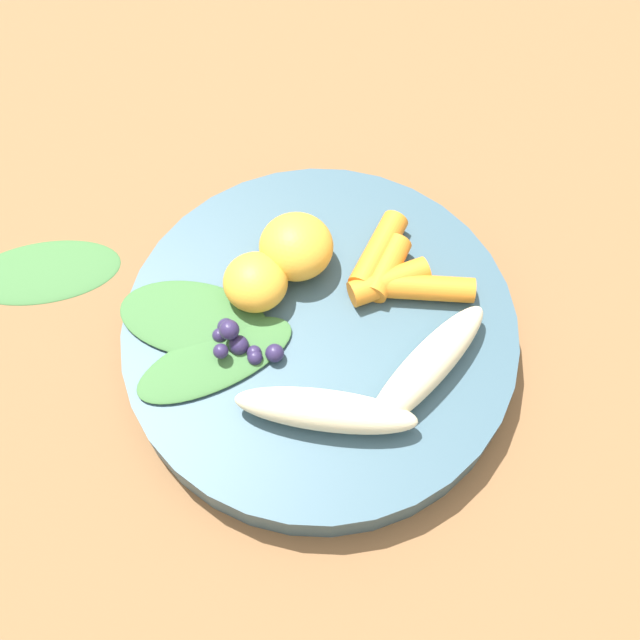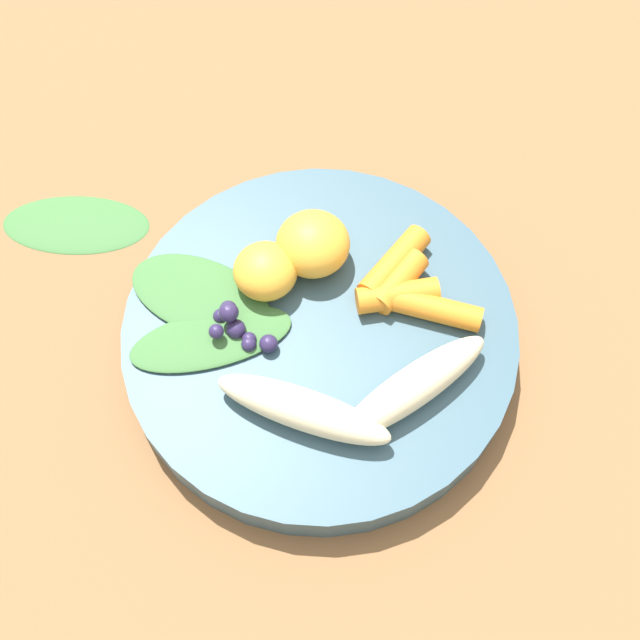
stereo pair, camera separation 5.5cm
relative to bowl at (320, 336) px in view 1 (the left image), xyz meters
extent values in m
plane|color=brown|center=(0.00, 0.00, -0.02)|extent=(2.40, 2.40, 0.00)
cylinder|color=#385666|center=(0.00, 0.00, 0.00)|extent=(0.28, 0.28, 0.03)
ellipsoid|color=beige|center=(0.07, -0.04, 0.03)|extent=(0.11, 0.11, 0.03)
ellipsoid|color=beige|center=(0.00, -0.07, 0.03)|extent=(0.12, 0.05, 0.03)
ellipsoid|color=#F4A833|center=(-0.04, 0.03, 0.03)|extent=(0.05, 0.05, 0.03)
ellipsoid|color=#F4A833|center=(-0.01, 0.06, 0.04)|extent=(0.05, 0.05, 0.04)
cylinder|color=orange|center=(0.08, 0.02, 0.02)|extent=(0.07, 0.03, 0.02)
cylinder|color=orange|center=(0.05, 0.03, 0.03)|extent=(0.06, 0.04, 0.02)
cylinder|color=orange|center=(0.05, 0.04, 0.03)|extent=(0.04, 0.05, 0.02)
cylinder|color=orange|center=(0.05, 0.05, 0.03)|extent=(0.05, 0.07, 0.02)
sphere|color=#2D234C|center=(-0.07, 0.00, 0.02)|extent=(0.01, 0.01, 0.01)
sphere|color=#2D234C|center=(-0.05, -0.02, 0.02)|extent=(0.01, 0.01, 0.01)
sphere|color=#2D234C|center=(-0.05, -0.02, 0.02)|extent=(0.01, 0.01, 0.01)
sphere|color=#2D234C|center=(-0.06, -0.01, 0.02)|extent=(0.01, 0.01, 0.01)
sphere|color=#2D234C|center=(-0.07, -0.02, 0.03)|extent=(0.01, 0.01, 0.01)
sphere|color=#2D234C|center=(-0.07, -0.01, 0.02)|extent=(0.01, 0.01, 0.01)
sphere|color=#2D234C|center=(-0.06, -0.01, 0.03)|extent=(0.01, 0.01, 0.01)
sphere|color=#2D234C|center=(-0.03, -0.02, 0.02)|extent=(0.01, 0.01, 0.01)
ellipsoid|color=#3D7038|center=(-0.09, 0.01, 0.02)|extent=(0.12, 0.09, 0.01)
ellipsoid|color=#3D7038|center=(-0.07, -0.02, 0.02)|extent=(0.12, 0.09, 0.01)
ellipsoid|color=#3D7038|center=(-0.21, 0.08, -0.01)|extent=(0.13, 0.07, 0.01)
camera|label=1|loc=(-0.01, -0.26, 0.51)|focal=44.31mm
camera|label=2|loc=(0.04, -0.25, 0.51)|focal=44.31mm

